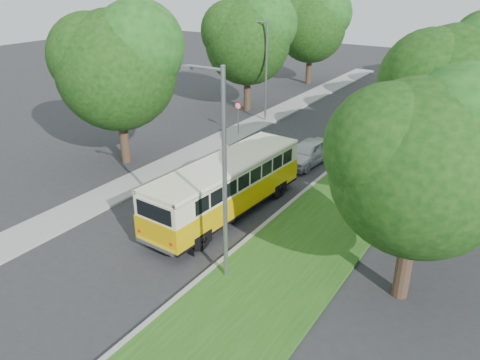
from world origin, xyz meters
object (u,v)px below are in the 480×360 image
Objects in this scene: car_white at (356,133)px; car_grey at (389,94)px; car_silver at (308,152)px; lamppost_near at (222,172)px; car_blue at (361,122)px; lamppost_far at (265,68)px; vintage_bus at (226,188)px.

car_white is 12.11m from car_grey.
car_silver is 17.47m from car_grey.
car_white is at bearing -93.53° from car_grey.
lamppost_near is 1.56× the size of car_grey.
car_blue reaches higher than car_silver.
lamppost_near is 1.07× the size of lamppost_far.
car_silver is at bearing -86.46° from car_white.
car_silver is at bearing 90.01° from vintage_bus.
car_white is at bearing 93.91° from lamppost_near.
vintage_bus is (6.17, -14.31, -2.72)m from lamppost_far.
car_silver is at bearing -43.29° from lamppost_far.
lamppost_far is 2.02× the size of car_white.
vintage_bus reaches higher than car_grey.
lamppost_far is 15.82m from vintage_bus.
car_white is at bearing 86.85° from vintage_bus.
lamppost_near is at bearing -74.55° from car_silver.
lamppost_near reaches higher than car_silver.
vintage_bus is at bearing -81.85° from car_white.
lamppost_near is 20.53m from lamppost_far.
car_grey is at bearing 95.78° from car_silver.
car_blue is (1.03, 15.76, -0.64)m from vintage_bus.
lamppost_far reaches higher than car_silver.
lamppost_near reaches higher than car_blue.
vintage_bus is 1.81× the size of car_blue.
car_white is at bearing 83.89° from car_silver.
car_white is at bearing -97.80° from car_blue.
lamppost_near is 18.11m from car_white.
car_silver is at bearing 100.49° from lamppost_near.
car_white is 0.72× the size of car_blue.
car_grey is at bearing 92.82° from vintage_bus.
lamppost_far reaches higher than car_grey.
lamppost_near is at bearing -94.89° from car_grey.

